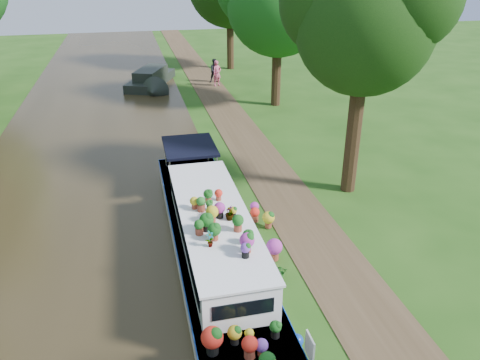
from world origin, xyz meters
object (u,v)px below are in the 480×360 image
object	(u,v)px
plant_boat	(215,244)
pedestrian_dark	(215,71)
pedestrian_pink	(217,73)
second_boat	(151,79)

from	to	relation	value
plant_boat	pedestrian_dark	world-z (taller)	plant_boat
plant_boat	pedestrian_pink	xyz separation A→B (m)	(4.09, 21.42, 0.07)
plant_boat	pedestrian_pink	distance (m)	21.81
pedestrian_pink	second_boat	bearing A→B (deg)	143.70
plant_boat	pedestrian_pink	world-z (taller)	plant_boat
second_boat	pedestrian_dark	bearing A→B (deg)	23.61
second_boat	pedestrian_pink	distance (m)	4.73
second_boat	pedestrian_dark	world-z (taller)	pedestrian_dark
second_boat	pedestrian_dark	xyz separation A→B (m)	(4.65, 0.04, 0.36)
pedestrian_pink	pedestrian_dark	xyz separation A→B (m)	(0.06, 1.12, -0.05)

